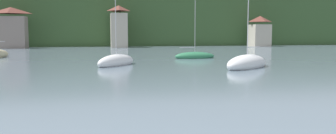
{
  "coord_description": "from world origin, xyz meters",
  "views": [
    {
      "loc": [
        -4.28,
        22.74,
        3.65
      ],
      "look_at": [
        0.0,
        45.14,
        1.38
      ],
      "focal_mm": 37.22,
      "sensor_mm": 36.0,
      "label": 1
    }
  ],
  "objects": [
    {
      "name": "wooded_hillside",
      "position": [
        24.49,
        141.23,
        5.9
      ],
      "size": [
        352.0,
        46.26,
        28.82
      ],
      "color": "#38562D",
      "rests_on": "ground_plane"
    },
    {
      "name": "shore_building_westcentral",
      "position": [
        -24.69,
        109.01,
        4.59
      ],
      "size": [
        6.88,
        4.44,
        9.46
      ],
      "color": "gray",
      "rests_on": "ground_plane"
    },
    {
      "name": "sailboat_far_10",
      "position": [
        10.47,
        56.37,
        0.44
      ],
      "size": [
        7.14,
        6.57,
        11.15
      ],
      "rotation": [
        0.0,
        0.0,
        3.84
      ],
      "color": "white",
      "rests_on": "ground_plane"
    },
    {
      "name": "shore_building_eastcentral",
      "position": [
        37.04,
        109.16,
        3.88
      ],
      "size": [
        4.82,
        4.74,
        8.01
      ],
      "color": "#BCB29E",
      "rests_on": "ground_plane"
    },
    {
      "name": "shore_building_central",
      "position": [
        0.0,
        109.87,
        5.0
      ],
      "size": [
        4.16,
        6.23,
        10.29
      ],
      "color": "#BCB29E",
      "rests_on": "ground_plane"
    },
    {
      "name": "sailboat_far_11",
      "position": [
        8.7,
        70.38,
        0.3
      ],
      "size": [
        5.84,
        2.07,
        8.53
      ],
      "rotation": [
        0.0,
        0.0,
        0.04
      ],
      "color": "#2D754C",
      "rests_on": "ground_plane"
    },
    {
      "name": "sailboat_far_1",
      "position": [
        -2.71,
        61.49,
        0.39
      ],
      "size": [
        5.22,
        5.97,
        7.97
      ],
      "rotation": [
        0.0,
        0.0,
        4.05
      ],
      "color": "white",
      "rests_on": "ground_plane"
    }
  ]
}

